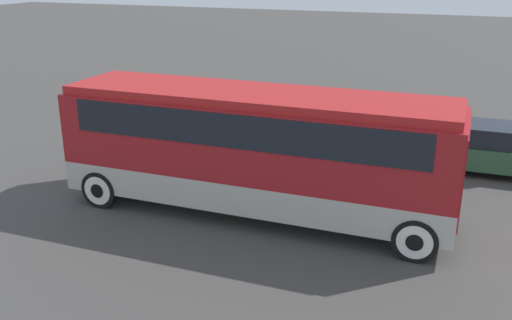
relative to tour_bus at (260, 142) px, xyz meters
The scene contains 5 objects.
ground_plane 1.92m from the tour_bus, behind, with size 120.00×120.00×0.00m, color #423F3D.
tour_bus is the anchor object (origin of this frame).
parked_car_near 7.52m from the tour_bus, 46.56° to the left, with size 4.42×1.83×1.50m.
parked_car_mid 8.82m from the tour_bus, 113.33° to the left, with size 4.66×1.91×1.36m.
parked_car_far 8.82m from the tour_bus, 72.29° to the left, with size 4.25×1.84×1.35m.
Camera 1 is at (4.84, -12.68, 6.24)m, focal length 40.00 mm.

